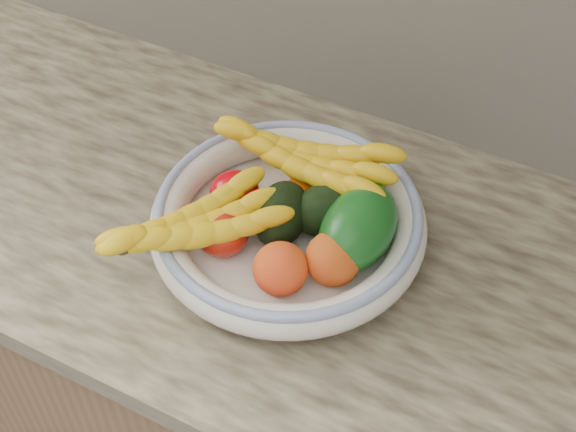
# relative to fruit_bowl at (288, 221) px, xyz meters

# --- Properties ---
(kitchen_counter) EXTENTS (2.44, 0.66, 1.40)m
(kitchen_counter) POSITION_rel_fruit_bowl_xyz_m (0.00, 0.03, -0.48)
(kitchen_counter) COLOR brown
(kitchen_counter) RESTS_ON ground
(fruit_bowl) EXTENTS (0.39, 0.39, 0.08)m
(fruit_bowl) POSITION_rel_fruit_bowl_xyz_m (0.00, 0.00, 0.00)
(fruit_bowl) COLOR silver
(fruit_bowl) RESTS_ON kitchen_counter
(clementine_back_left) EXTENTS (0.06, 0.06, 0.04)m
(clementine_back_left) POSITION_rel_fruit_bowl_xyz_m (-0.03, 0.10, 0.01)
(clementine_back_left) COLOR #FF6E05
(clementine_back_left) RESTS_ON fruit_bowl
(clementine_back_right) EXTENTS (0.06, 0.06, 0.05)m
(clementine_back_right) POSITION_rel_fruit_bowl_xyz_m (0.03, 0.10, 0.01)
(clementine_back_right) COLOR #FF6805
(clementine_back_right) RESTS_ON fruit_bowl
(clementine_back_mid) EXTENTS (0.05, 0.05, 0.04)m
(clementine_back_mid) POSITION_rel_fruit_bowl_xyz_m (-0.01, 0.06, 0.01)
(clementine_back_mid) COLOR #DF5704
(clementine_back_mid) RESTS_ON fruit_bowl
(clementine_extra) EXTENTS (0.05, 0.05, 0.04)m
(clementine_extra) POSITION_rel_fruit_bowl_xyz_m (0.03, 0.06, 0.01)
(clementine_extra) COLOR #F26005
(clementine_extra) RESTS_ON fruit_bowl
(tomato_left) EXTENTS (0.09, 0.09, 0.07)m
(tomato_left) POSITION_rel_fruit_bowl_xyz_m (-0.09, 0.00, 0.01)
(tomato_left) COLOR #C40009
(tomato_left) RESTS_ON fruit_bowl
(tomato_near_left) EXTENTS (0.08, 0.08, 0.07)m
(tomato_near_left) POSITION_rel_fruit_bowl_xyz_m (-0.07, -0.07, 0.01)
(tomato_near_left) COLOR red
(tomato_near_left) RESTS_ON fruit_bowl
(avocado_center) EXTENTS (0.10, 0.12, 0.08)m
(avocado_center) POSITION_rel_fruit_bowl_xyz_m (-0.01, -0.00, 0.02)
(avocado_center) COLOR black
(avocado_center) RESTS_ON fruit_bowl
(avocado_right) EXTENTS (0.13, 0.13, 0.08)m
(avocado_right) POSITION_rel_fruit_bowl_xyz_m (0.05, 0.04, 0.02)
(avocado_right) COLOR black
(avocado_right) RESTS_ON fruit_bowl
(green_mango) EXTENTS (0.13, 0.15, 0.13)m
(green_mango) POSITION_rel_fruit_bowl_xyz_m (0.10, 0.01, 0.03)
(green_mango) COLOR #0D4913
(green_mango) RESTS_ON fruit_bowl
(peach_front) EXTENTS (0.08, 0.08, 0.07)m
(peach_front) POSITION_rel_fruit_bowl_xyz_m (0.04, -0.09, 0.02)
(peach_front) COLOR orange
(peach_front) RESTS_ON fruit_bowl
(peach_right) EXTENTS (0.09, 0.09, 0.07)m
(peach_right) POSITION_rel_fruit_bowl_xyz_m (0.09, -0.05, 0.02)
(peach_right) COLOR orange
(peach_right) RESTS_ON fruit_bowl
(banana_bunch_back) EXTENTS (0.30, 0.13, 0.08)m
(banana_bunch_back) POSITION_rel_fruit_bowl_xyz_m (-0.02, 0.08, 0.04)
(banana_bunch_back) COLOR yellow
(banana_bunch_back) RESTS_ON fruit_bowl
(banana_bunch_front) EXTENTS (0.25, 0.29, 0.08)m
(banana_bunch_front) POSITION_rel_fruit_bowl_xyz_m (-0.09, -0.10, 0.03)
(banana_bunch_front) COLOR yellow
(banana_bunch_front) RESTS_ON fruit_bowl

